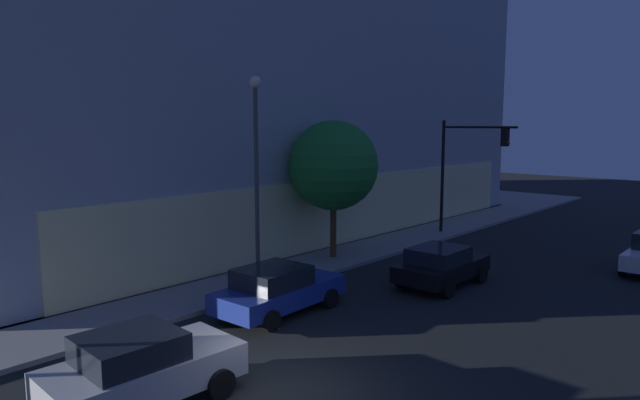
# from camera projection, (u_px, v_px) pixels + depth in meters

# --- Properties ---
(ground_plane) EXTENTS (120.00, 120.00, 0.00)m
(ground_plane) POSITION_uv_depth(u_px,v_px,m) (279.00, 395.00, 12.63)
(ground_plane) COLOR black
(modern_building) EXTENTS (34.98, 26.24, 18.44)m
(modern_building) POSITION_uv_depth(u_px,v_px,m) (200.00, 77.00, 36.13)
(modern_building) COLOR #4C4C51
(modern_building) RESTS_ON ground
(traffic_light_far_corner) EXTENTS (0.51, 4.34, 6.16)m
(traffic_light_far_corner) POSITION_uv_depth(u_px,v_px,m) (465.00, 158.00, 29.69)
(traffic_light_far_corner) COLOR black
(traffic_light_far_corner) RESTS_ON sidewalk_corner
(street_lamp_sidewalk) EXTENTS (0.44, 0.44, 7.66)m
(street_lamp_sidewalk) POSITION_uv_depth(u_px,v_px,m) (256.00, 155.00, 20.32)
(street_lamp_sidewalk) COLOR #4B4B4B
(street_lamp_sidewalk) RESTS_ON sidewalk_corner
(sidewalk_tree) EXTENTS (4.00, 4.00, 6.13)m
(sidewalk_tree) POSITION_uv_depth(u_px,v_px,m) (333.00, 166.00, 24.67)
(sidewalk_tree) COLOR #4D391E
(sidewalk_tree) RESTS_ON sidewalk_corner
(car_silver) EXTENTS (4.26, 2.32, 1.68)m
(car_silver) POSITION_uv_depth(u_px,v_px,m) (141.00, 368.00, 12.05)
(car_silver) COLOR #B7BABF
(car_silver) RESTS_ON ground
(car_blue) EXTENTS (4.63, 2.35, 1.57)m
(car_blue) POSITION_uv_depth(u_px,v_px,m) (278.00, 289.00, 18.02)
(car_blue) COLOR navy
(car_blue) RESTS_ON ground
(car_black) EXTENTS (4.21, 2.21, 1.51)m
(car_black) POSITION_uv_depth(u_px,v_px,m) (441.00, 265.00, 21.14)
(car_black) COLOR black
(car_black) RESTS_ON ground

